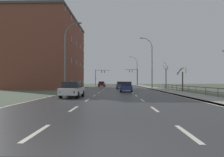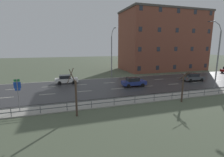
{
  "view_description": "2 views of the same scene",
  "coord_description": "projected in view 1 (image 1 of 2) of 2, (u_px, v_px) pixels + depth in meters",
  "views": [
    {
      "loc": [
        0.16,
        -4.24,
        1.62
      ],
      "look_at": [
        -0.98,
        45.13,
        2.31
      ],
      "focal_mm": 32.27,
      "sensor_mm": 36.0,
      "label": 1
    },
    {
      "loc": [
        27.63,
        14.62,
        6.96
      ],
      "look_at": [
        0.0,
        23.38,
        1.28
      ],
      "focal_mm": 27.15,
      "sensor_mm": 36.0,
      "label": 2
    }
  ],
  "objects": [
    {
      "name": "car_near_left",
      "position": [
        121.0,
        85.0,
        44.09
      ],
      "size": [
        2.0,
        4.18,
        1.57
      ],
      "rotation": [
        0.0,
        0.0,
        -0.05
      ],
      "color": "#474C51",
      "rests_on": "ground"
    },
    {
      "name": "car_near_right",
      "position": [
        126.0,
        87.0,
        30.94
      ],
      "size": [
        1.99,
        4.18,
        1.57
      ],
      "rotation": [
        0.0,
        0.0,
        -0.05
      ],
      "color": "navy",
      "rests_on": "ground"
    },
    {
      "name": "traffic_signal_right",
      "position": [
        135.0,
        74.0,
        74.6
      ],
      "size": [
        4.54,
        0.36,
        6.21
      ],
      "color": "#38383A",
      "rests_on": "ground"
    },
    {
      "name": "road_asphalt_strip",
      "position": [
        116.0,
        86.0,
        64.19
      ],
      "size": [
        14.0,
        120.0,
        0.03
      ],
      "color": "#303033",
      "rests_on": "ground"
    },
    {
      "name": "street_lamp_distant",
      "position": [
        136.0,
        72.0,
        73.26
      ],
      "size": [
        2.89,
        0.24,
        10.64
      ],
      "color": "slate",
      "rests_on": "ground"
    },
    {
      "name": "brick_building",
      "position": [
        51.0,
        54.0,
        48.38
      ],
      "size": [
        12.36,
        23.46,
        16.48
      ],
      "color": "brown",
      "rests_on": "ground"
    },
    {
      "name": "street_lamp_midground",
      "position": [
        151.0,
        64.0,
        42.22
      ],
      "size": [
        2.6,
        0.24,
        10.83
      ],
      "color": "slate",
      "rests_on": "ground"
    },
    {
      "name": "sidewalk_right",
      "position": [
        143.0,
        86.0,
        64.0
      ],
      "size": [
        3.0,
        120.0,
        0.12
      ],
      "color": "gray",
      "rests_on": "ground"
    },
    {
      "name": "street_lamp_left_bank",
      "position": [
        66.0,
        58.0,
        30.15
      ],
      "size": [
        2.61,
        0.24,
        10.48
      ],
      "color": "slate",
      "rests_on": "ground"
    },
    {
      "name": "car_distant",
      "position": [
        72.0,
        89.0,
        20.13
      ],
      "size": [
        1.91,
        4.14,
        1.57
      ],
      "rotation": [
        0.0,
        0.0,
        -0.02
      ],
      "color": "silver",
      "rests_on": "ground"
    },
    {
      "name": "bare_tree_far",
      "position": [
        166.0,
        77.0,
        44.73
      ],
      "size": [
        1.12,
        1.06,
        5.89
      ],
      "color": "#423328",
      "rests_on": "ground"
    },
    {
      "name": "traffic_signal_left",
      "position": [
        99.0,
        75.0,
        76.47
      ],
      "size": [
        5.37,
        0.36,
        6.06
      ],
      "color": "#38383A",
      "rests_on": "ground"
    },
    {
      "name": "ground_plane",
      "position": [
        116.0,
        88.0,
        52.2
      ],
      "size": [
        160.0,
        160.0,
        0.12
      ],
      "color": "#4C5642"
    },
    {
      "name": "guardrail",
      "position": [
        188.0,
        88.0,
        27.15
      ],
      "size": [
        0.07,
        37.14,
        1.0
      ],
      "color": "#515459",
      "rests_on": "ground"
    },
    {
      "name": "car_far_right",
      "position": [
        102.0,
        84.0,
        60.62
      ],
      "size": [
        2.01,
        4.19,
        1.57
      ],
      "rotation": [
        0.0,
        0.0,
        -0.06
      ],
      "color": "maroon",
      "rests_on": "ground"
    },
    {
      "name": "bare_tree_mid",
      "position": [
        182.0,
        79.0,
        33.1
      ],
      "size": [
        1.58,
        1.71,
        4.01
      ],
      "color": "#423328",
      "rests_on": "ground"
    }
  ]
}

